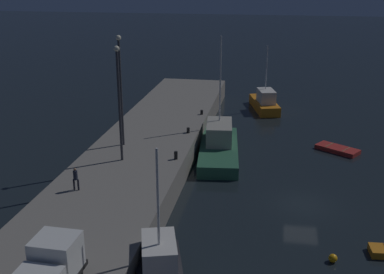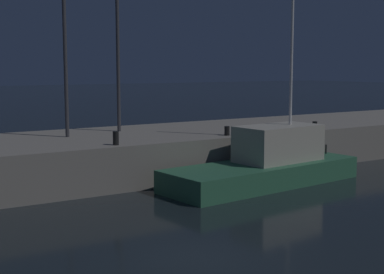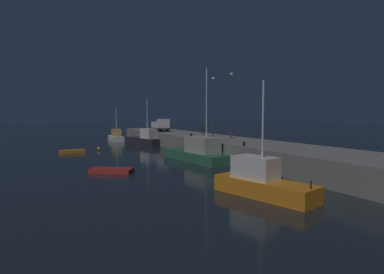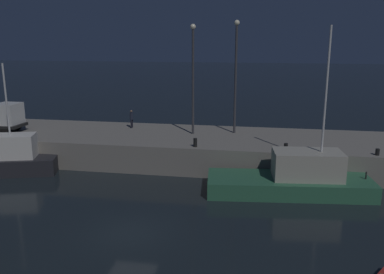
{
  "view_description": "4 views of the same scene",
  "coord_description": "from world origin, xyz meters",
  "px_view_note": "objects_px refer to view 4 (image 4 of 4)",
  "views": [
    {
      "loc": [
        -32.7,
        2.47,
        16.33
      ],
      "look_at": [
        4.85,
        9.15,
        3.08
      ],
      "focal_mm": 45.03,
      "sensor_mm": 36.0,
      "label": 1
    },
    {
      "loc": [
        -8.86,
        -13.96,
        5.85
      ],
      "look_at": [
        5.57,
        9.05,
        2.41
      ],
      "focal_mm": 52.25,
      "sensor_mm": 36.0,
      "label": 2
    },
    {
      "loc": [
        41.77,
        -10.06,
        5.61
      ],
      "look_at": [
        6.45,
        7.73,
        2.68
      ],
      "focal_mm": 29.14,
      "sensor_mm": 36.0,
      "label": 3
    },
    {
      "loc": [
        6.64,
        -18.71,
        9.97
      ],
      "look_at": [
        1.74,
        9.39,
        3.05
      ],
      "focal_mm": 37.89,
      "sensor_mm": 36.0,
      "label": 4
    }
  ],
  "objects_px": {
    "fishing_boat_blue": "(295,179)",
    "fishing_boat_white": "(3,161)",
    "bollard_central": "(377,152)",
    "lamp_post_west": "(193,72)",
    "lamp_post_east": "(236,70)",
    "bollard_west": "(195,143)",
    "dockworker": "(132,118)",
    "bollard_east": "(286,147)"
  },
  "relations": [
    {
      "from": "dockworker",
      "to": "bollard_east",
      "type": "relative_size",
      "value": 3.27
    },
    {
      "from": "fishing_boat_white",
      "to": "bollard_central",
      "type": "distance_m",
      "value": 27.19
    },
    {
      "from": "dockworker",
      "to": "bollard_central",
      "type": "height_order",
      "value": "dockworker"
    },
    {
      "from": "bollard_west",
      "to": "bollard_central",
      "type": "distance_m",
      "value": 12.72
    },
    {
      "from": "fishing_boat_blue",
      "to": "fishing_boat_white",
      "type": "xyz_separation_m",
      "value": [
        -21.43,
        0.37,
        0.0
      ]
    },
    {
      "from": "bollard_west",
      "to": "lamp_post_west",
      "type": "bearing_deg",
      "value": 102.04
    },
    {
      "from": "dockworker",
      "to": "bollard_east",
      "type": "bearing_deg",
      "value": -21.64
    },
    {
      "from": "fishing_boat_white",
      "to": "bollard_central",
      "type": "bearing_deg",
      "value": 4.54
    },
    {
      "from": "lamp_post_east",
      "to": "dockworker",
      "type": "height_order",
      "value": "lamp_post_east"
    },
    {
      "from": "fishing_boat_blue",
      "to": "dockworker",
      "type": "height_order",
      "value": "fishing_boat_blue"
    },
    {
      "from": "bollard_central",
      "to": "lamp_post_west",
      "type": "bearing_deg",
      "value": 162.84
    },
    {
      "from": "lamp_post_east",
      "to": "bollard_east",
      "type": "relative_size",
      "value": 18.77
    },
    {
      "from": "dockworker",
      "to": "bollard_west",
      "type": "xyz_separation_m",
      "value": [
        6.7,
        -5.5,
        -0.6
      ]
    },
    {
      "from": "fishing_boat_white",
      "to": "bollard_east",
      "type": "relative_size",
      "value": 17.93
    },
    {
      "from": "fishing_boat_blue",
      "to": "bollard_east",
      "type": "height_order",
      "value": "fishing_boat_blue"
    },
    {
      "from": "dockworker",
      "to": "bollard_west",
      "type": "relative_size",
      "value": 2.49
    },
    {
      "from": "dockworker",
      "to": "lamp_post_west",
      "type": "bearing_deg",
      "value": -13.11
    },
    {
      "from": "lamp_post_west",
      "to": "bollard_central",
      "type": "xyz_separation_m",
      "value": [
        13.6,
        -4.2,
        -4.94
      ]
    },
    {
      "from": "bollard_central",
      "to": "fishing_boat_blue",
      "type": "bearing_deg",
      "value": -155.98
    },
    {
      "from": "lamp_post_west",
      "to": "bollard_west",
      "type": "xyz_separation_m",
      "value": [
        0.88,
        -4.14,
        -4.84
      ]
    },
    {
      "from": "lamp_post_west",
      "to": "bollard_east",
      "type": "height_order",
      "value": "lamp_post_west"
    },
    {
      "from": "dockworker",
      "to": "bollard_west",
      "type": "distance_m",
      "value": 8.69
    },
    {
      "from": "dockworker",
      "to": "bollard_central",
      "type": "relative_size",
      "value": 3.56
    },
    {
      "from": "lamp_post_east",
      "to": "bollard_west",
      "type": "height_order",
      "value": "lamp_post_east"
    },
    {
      "from": "lamp_post_west",
      "to": "bollard_central",
      "type": "bearing_deg",
      "value": -17.16
    },
    {
      "from": "fishing_boat_blue",
      "to": "bollard_west",
      "type": "relative_size",
      "value": 17.0
    },
    {
      "from": "bollard_east",
      "to": "dockworker",
      "type": "bearing_deg",
      "value": 158.36
    },
    {
      "from": "fishing_boat_white",
      "to": "lamp_post_west",
      "type": "distance_m",
      "value": 16.18
    },
    {
      "from": "fishing_boat_blue",
      "to": "fishing_boat_white",
      "type": "height_order",
      "value": "fishing_boat_blue"
    },
    {
      "from": "fishing_boat_blue",
      "to": "fishing_boat_white",
      "type": "relative_size",
      "value": 1.24
    },
    {
      "from": "lamp_post_west",
      "to": "dockworker",
      "type": "distance_m",
      "value": 7.33
    },
    {
      "from": "bollard_east",
      "to": "bollard_west",
      "type": "bearing_deg",
      "value": -178.0
    },
    {
      "from": "fishing_boat_white",
      "to": "bollard_east",
      "type": "bearing_deg",
      "value": 6.63
    },
    {
      "from": "lamp_post_west",
      "to": "bollard_west",
      "type": "bearing_deg",
      "value": -77.96
    },
    {
      "from": "fishing_boat_blue",
      "to": "lamp_post_west",
      "type": "relative_size",
      "value": 1.23
    },
    {
      "from": "lamp_post_west",
      "to": "dockworker",
      "type": "bearing_deg",
      "value": 166.89
    },
    {
      "from": "dockworker",
      "to": "bollard_east",
      "type": "xyz_separation_m",
      "value": [
        13.28,
        -5.27,
        -0.67
      ]
    },
    {
      "from": "fishing_boat_white",
      "to": "bollard_central",
      "type": "xyz_separation_m",
      "value": [
        27.07,
        2.15,
        1.39
      ]
    },
    {
      "from": "bollard_central",
      "to": "bollard_east",
      "type": "height_order",
      "value": "bollard_east"
    },
    {
      "from": "lamp_post_west",
      "to": "fishing_boat_white",
      "type": "bearing_deg",
      "value": -154.78
    },
    {
      "from": "fishing_boat_white",
      "to": "bollard_east",
      "type": "xyz_separation_m",
      "value": [
        20.93,
        2.43,
        1.41
      ]
    },
    {
      "from": "lamp_post_west",
      "to": "lamp_post_east",
      "type": "xyz_separation_m",
      "value": [
        3.4,
        0.97,
        0.17
      ]
    }
  ]
}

